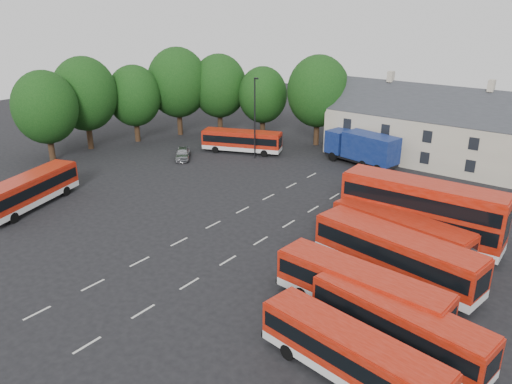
# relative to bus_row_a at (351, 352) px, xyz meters

# --- Properties ---
(ground) EXTENTS (140.00, 140.00, 0.00)m
(ground) POSITION_rel_bus_row_a_xyz_m (-17.70, 7.71, -1.68)
(ground) COLOR black
(ground) RESTS_ON ground
(lane_markings) EXTENTS (5.15, 33.80, 0.01)m
(lane_markings) POSITION_rel_bus_row_a_xyz_m (-15.20, 9.71, -1.67)
(lane_markings) COLOR beige
(lane_markings) RESTS_ON ground
(treeline) EXTENTS (29.92, 32.59, 12.01)m
(treeline) POSITION_rel_bus_row_a_xyz_m (-38.44, 27.07, 5.00)
(treeline) COLOR black
(treeline) RESTS_ON ground
(terrace_houses) EXTENTS (35.70, 7.13, 10.06)m
(terrace_houses) POSITION_rel_bus_row_a_xyz_m (-3.70, 37.71, 2.18)
(terrace_houses) COLOR beige
(terrace_houses) RESTS_ON ground
(bus_row_a) EXTENTS (10.10, 3.63, 2.79)m
(bus_row_a) POSITION_rel_bus_row_a_xyz_m (0.00, 0.00, 0.00)
(bus_row_a) COLOR silver
(bus_row_a) RESTS_ON ground
(bus_row_b) EXTENTS (10.26, 3.86, 2.83)m
(bus_row_b) POSITION_rel_bus_row_a_xyz_m (0.88, 3.76, 0.02)
(bus_row_b) COLOR silver
(bus_row_b) RESTS_ON ground
(bus_row_c) EXTENTS (10.79, 3.22, 3.01)m
(bus_row_c) POSITION_rel_bus_row_a_xyz_m (-2.16, 5.37, 0.13)
(bus_row_c) COLOR silver
(bus_row_c) RESTS_ON ground
(bus_row_d) EXTENTS (11.95, 4.46, 3.30)m
(bus_row_d) POSITION_rel_bus_row_a_xyz_m (-2.15, 10.71, 0.30)
(bus_row_d) COLOR silver
(bus_row_d) RESTS_ON ground
(bus_row_e) EXTENTS (10.88, 4.07, 3.01)m
(bus_row_e) POSITION_rel_bus_row_a_xyz_m (-3.28, 14.29, 0.13)
(bus_row_e) COLOR silver
(bus_row_e) RESTS_ON ground
(bus_dd_south) EXTENTS (12.25, 3.16, 4.99)m
(bus_dd_south) POSITION_rel_bus_row_a_xyz_m (-2.79, 16.96, 1.16)
(bus_dd_south) COLOR silver
(bus_dd_south) RESTS_ON ground
(bus_dd_north) EXTENTS (9.84, 2.64, 4.00)m
(bus_dd_north) POSITION_rel_bus_row_a_xyz_m (-4.49, 19.74, 0.60)
(bus_dd_north) COLOR silver
(bus_dd_north) RESTS_ON ground
(bus_west) EXTENTS (5.56, 10.71, 2.97)m
(bus_west) POSITION_rel_bus_row_a_xyz_m (-33.52, 2.60, 0.10)
(bus_west) COLOR silver
(bus_west) RESTS_ON ground
(bus_north) EXTENTS (9.88, 5.68, 2.76)m
(bus_north) POSITION_rel_bus_row_a_xyz_m (-29.12, 27.89, -0.02)
(bus_north) COLOR silver
(bus_north) RESTS_ON ground
(box_truck) EXTENTS (9.06, 4.35, 3.80)m
(box_truck) POSITION_rel_bus_row_a_xyz_m (-15.04, 32.22, 0.46)
(box_truck) COLOR black
(box_truck) RESTS_ON ground
(silver_car) EXTENTS (3.95, 4.16, 1.40)m
(silver_car) POSITION_rel_bus_row_a_xyz_m (-33.07, 21.54, -0.98)
(silver_car) COLOR #9D9FA4
(silver_car) RESTS_ON ground
(lamppost) EXTENTS (0.66, 0.39, 9.57)m
(lamppost) POSITION_rel_bus_row_a_xyz_m (-26.43, 27.04, 3.43)
(lamppost) COLOR black
(lamppost) RESTS_ON ground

